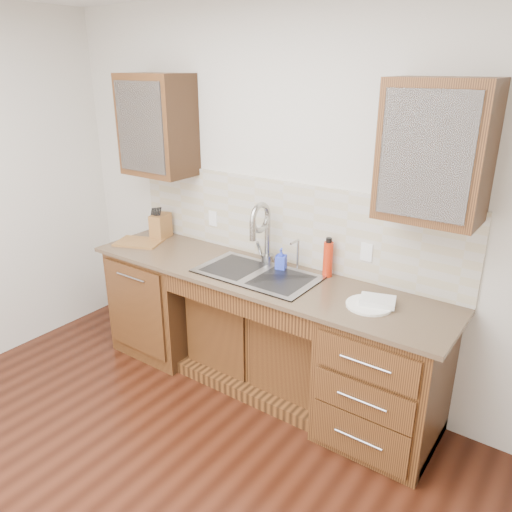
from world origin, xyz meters
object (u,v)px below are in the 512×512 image
Objects in this scene: plate at (369,305)px; knife_block at (161,226)px; soap_bottle at (281,259)px; cutting_board at (139,242)px; water_bottle at (328,259)px.

plate is 1.93m from knife_block.
soap_bottle is 0.56× the size of plate.
soap_bottle is 1.25m from cutting_board.
cutting_board is (-1.55, -0.28, -0.11)m from water_bottle.
soap_bottle reaches higher than cutting_board.
soap_bottle is 0.33m from water_bottle.
plate is 0.79× the size of cutting_board.
water_bottle is at bearing 10.40° from cutting_board.
knife_block reaches higher than plate.
water_bottle is at bearing -9.87° from knife_block.
water_bottle is 0.51m from plate.
knife_block reaches higher than cutting_board.
water_bottle reaches higher than knife_block.
plate is 1.97m from cutting_board.
soap_bottle reaches higher than plate.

